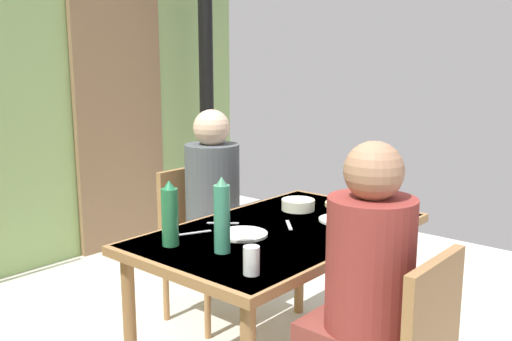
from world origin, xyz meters
The scene contains 16 objects.
door_wooden centered at (1.02, 2.14, 1.00)m, with size 0.80×0.05×2.00m, color #886647.
stove_pipe_column centered at (1.71, 1.87, 1.36)m, with size 0.12×0.12×2.72m, color black.
dining_table centered at (0.31, -0.04, 0.65)m, with size 1.36×0.81×0.73m.
chair_far_diner centered at (0.50, 0.72, 0.50)m, with size 0.40×0.40×0.87m.
person_near_diner centered at (-0.02, -0.66, 0.78)m, with size 0.30×0.37×0.77m.
person_far_diner centered at (0.50, 0.59, 0.78)m, with size 0.30×0.37×0.77m.
water_bottle_green_near centered at (-0.18, 0.16, 0.85)m, with size 0.07×0.07×0.27m.
water_bottle_green_far centered at (-0.10, -0.06, 0.87)m, with size 0.07×0.07×0.31m.
serving_bowl_center centered at (0.62, 0.10, 0.75)m, with size 0.17×0.17×0.06m, color silver.
dinner_plate_near_left centered at (0.58, -0.18, 0.73)m, with size 0.20×0.20×0.01m, color white.
dinner_plate_near_right centered at (0.11, 0.03, 0.73)m, with size 0.22×0.22×0.01m, color white.
drinking_glass_by_near_diner centered at (-0.21, -0.30, 0.78)m, with size 0.06×0.06×0.10m, color silver.
bread_plate_sliced centered at (0.83, -0.04, 0.74)m, with size 0.19×0.19×0.02m, color #DBB77A.
cutlery_knife_near centered at (0.19, 0.22, 0.73)m, with size 0.15×0.02×0.00m, color silver.
cutlery_fork_near centered at (0.37, -0.04, 0.73)m, with size 0.15×0.02×0.00m, color silver.
cutlery_knife_far centered at (0.00, 0.21, 0.73)m, with size 0.15×0.02×0.00m, color silver.
Camera 1 is at (-1.64, -1.55, 1.47)m, focal length 39.45 mm.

